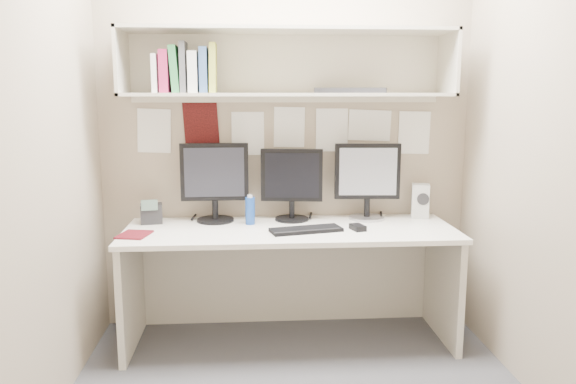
{
  "coord_description": "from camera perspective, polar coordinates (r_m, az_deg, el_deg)",
  "views": [
    {
      "loc": [
        -0.24,
        -2.66,
        1.54
      ],
      "look_at": [
        -0.03,
        0.35,
        1.0
      ],
      "focal_mm": 35.0,
      "sensor_mm": 36.0,
      "label": 1
    }
  ],
  "objects": [
    {
      "name": "wall_back",
      "position": [
        3.68,
        -0.19,
        6.3
      ],
      "size": [
        2.4,
        0.02,
        2.6
      ],
      "primitive_type": "cube",
      "color": "gray",
      "rests_on": "ground"
    },
    {
      "name": "wall_front",
      "position": [
        1.7,
        4.32,
        1.97
      ],
      "size": [
        2.4,
        0.02,
        2.6
      ],
      "primitive_type": "cube",
      "color": "gray",
      "rests_on": "ground"
    },
    {
      "name": "wall_left",
      "position": [
        2.84,
        -23.71,
        4.37
      ],
      "size": [
        0.02,
        2.0,
        2.6
      ],
      "primitive_type": "cube",
      "color": "gray",
      "rests_on": "ground"
    },
    {
      "name": "wall_right",
      "position": [
        3.04,
        24.47,
        4.63
      ],
      "size": [
        0.02,
        2.0,
        2.6
      ],
      "primitive_type": "cube",
      "color": "gray",
      "rests_on": "ground"
    },
    {
      "name": "desk",
      "position": [
        3.52,
        0.21,
        -9.42
      ],
      "size": [
        2.0,
        0.7,
        0.73
      ],
      "color": "white",
      "rests_on": "floor"
    },
    {
      "name": "overhead_hutch",
      "position": [
        3.54,
        -0.03,
        12.95
      ],
      "size": [
        2.0,
        0.38,
        0.4
      ],
      "color": "beige",
      "rests_on": "wall_back"
    },
    {
      "name": "pinned_papers",
      "position": [
        3.68,
        -0.18,
        5.51
      ],
      "size": [
        1.92,
        0.01,
        0.48
      ],
      "primitive_type": null,
      "color": "white",
      "rests_on": "wall_back"
    },
    {
      "name": "monitor_left",
      "position": [
        3.58,
        -7.46,
        1.27
      ],
      "size": [
        0.43,
        0.24,
        0.5
      ],
      "rotation": [
        0.0,
        0.0,
        0.02
      ],
      "color": "black",
      "rests_on": "desk"
    },
    {
      "name": "monitor_center",
      "position": [
        3.59,
        0.38,
        1.07
      ],
      "size": [
        0.4,
        0.22,
        0.46
      ],
      "rotation": [
        0.0,
        0.0,
        -0.12
      ],
      "color": "black",
      "rests_on": "desk"
    },
    {
      "name": "monitor_right",
      "position": [
        3.65,
        8.06,
        1.37
      ],
      "size": [
        0.42,
        0.23,
        0.49
      ],
      "rotation": [
        0.0,
        0.0,
        -0.06
      ],
      "color": "#A5A5AA",
      "rests_on": "desk"
    },
    {
      "name": "keyboard",
      "position": [
        3.33,
        1.85,
        -3.86
      ],
      "size": [
        0.45,
        0.24,
        0.02
      ],
      "primitive_type": "cube",
      "rotation": [
        0.0,
        0.0,
        0.23
      ],
      "color": "black",
      "rests_on": "desk"
    },
    {
      "name": "mouse",
      "position": [
        3.39,
        7.09,
        -3.59
      ],
      "size": [
        0.09,
        0.12,
        0.03
      ],
      "primitive_type": "cube",
      "rotation": [
        0.0,
        0.0,
        0.29
      ],
      "color": "black",
      "rests_on": "desk"
    },
    {
      "name": "speaker",
      "position": [
        3.79,
        13.29,
        -0.87
      ],
      "size": [
        0.13,
        0.14,
        0.22
      ],
      "rotation": [
        0.0,
        0.0,
        -0.24
      ],
      "color": "#B6B6B2",
      "rests_on": "desk"
    },
    {
      "name": "blue_bottle",
      "position": [
        3.5,
        -3.87,
        -1.88
      ],
      "size": [
        0.06,
        0.06,
        0.19
      ],
      "color": "navy",
      "rests_on": "desk"
    },
    {
      "name": "maroon_notebook",
      "position": [
        3.35,
        -15.35,
        -4.2
      ],
      "size": [
        0.2,
        0.23,
        0.01
      ],
      "primitive_type": "cube",
      "rotation": [
        0.0,
        0.0,
        -0.21
      ],
      "color": "#530E16",
      "rests_on": "desk"
    },
    {
      "name": "desk_phone",
      "position": [
        3.63,
        -13.7,
        -2.12
      ],
      "size": [
        0.15,
        0.14,
        0.16
      ],
      "rotation": [
        0.0,
        0.0,
        0.16
      ],
      "color": "black",
      "rests_on": "desk"
    },
    {
      "name": "book_stack",
      "position": [
        3.46,
        -10.34,
        12.06
      ],
      "size": [
        0.37,
        0.18,
        0.3
      ],
      "color": "silver",
      "rests_on": "overhead_hutch"
    },
    {
      "name": "hutch_tray",
      "position": [
        3.55,
        6.41,
        10.23
      ],
      "size": [
        0.46,
        0.27,
        0.03
      ],
      "primitive_type": "cube",
      "rotation": [
        0.0,
        0.0,
        -0.27
      ],
      "color": "black",
      "rests_on": "overhead_hutch"
    }
  ]
}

